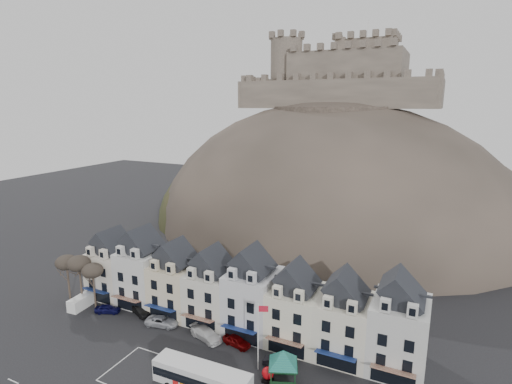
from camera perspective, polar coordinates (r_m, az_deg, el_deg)
townhouse_terrace at (r=62.00m, az=-3.19°, el=-14.15°), size 54.40×9.35×11.80m
castle_hill at (r=109.74m, az=10.85°, el=-5.26°), size 100.00×76.00×68.00m
castle at (r=111.89m, az=12.30°, el=15.83°), size 50.20×22.20×22.00m
tree_left_far at (r=75.36m, az=-25.46°, el=-9.12°), size 3.61×3.61×8.24m
tree_left_mid at (r=73.03m, az=-23.98°, el=-9.37°), size 3.78×3.78×8.64m
tree_left_near at (r=71.13m, az=-22.32°, el=-10.39°), size 3.43×3.43×7.84m
bus at (r=51.54m, az=-7.74°, el=-24.85°), size 12.15×3.13×3.41m
bus_shelter at (r=51.75m, az=3.91°, el=-22.53°), size 6.38×6.38×4.36m
red_buoy at (r=53.29m, az=1.70°, el=-24.57°), size 1.49×1.49×1.85m
flagpole at (r=52.61m, az=0.41°, el=-19.44°), size 1.25×0.55×9.17m
white_van at (r=74.35m, az=-23.74°, el=-14.22°), size 2.23×4.44×1.96m
car_navy at (r=71.32m, az=-20.43°, el=-15.37°), size 4.32×3.08×1.37m
car_black at (r=69.14m, az=-16.19°, el=-15.97°), size 4.52×3.05×1.41m
car_silver at (r=65.41m, az=-13.25°, el=-17.53°), size 5.41×3.39×1.42m
car_white at (r=61.19m, az=-7.12°, el=-19.46°), size 5.85×3.75×1.58m
car_maroon at (r=59.45m, az=-2.77°, el=-20.49°), size 4.48×2.50×1.44m
car_charcoal at (r=55.73m, az=3.07°, el=-23.13°), size 3.88×1.74×1.24m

